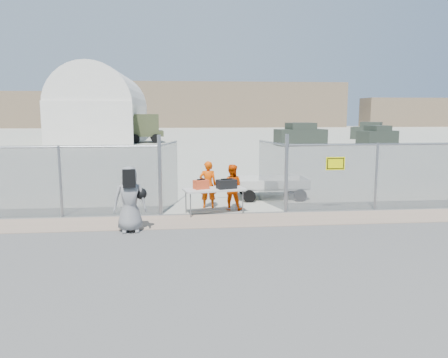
{
  "coord_description": "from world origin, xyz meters",
  "views": [
    {
      "loc": [
        -1.36,
        -11.51,
        3.21
      ],
      "look_at": [
        0.0,
        2.0,
        1.1
      ],
      "focal_mm": 35.0,
      "sensor_mm": 36.0,
      "label": 1
    }
  ],
  "objects": [
    {
      "name": "security_worker_left",
      "position": [
        -0.46,
        2.8,
        0.79
      ],
      "size": [
        0.59,
        0.39,
        1.58
      ],
      "primitive_type": "imported",
      "rotation": [
        0.0,
        0.0,
        3.12
      ],
      "color": "#F04B02",
      "rests_on": "ground"
    },
    {
      "name": "chain_link_fence",
      "position": [
        0.0,
        2.0,
        1.1
      ],
      "size": [
        40.0,
        0.2,
        2.2
      ],
      "primitive_type": null,
      "color": "gray",
      "rests_on": "ground"
    },
    {
      "name": "black_duffel",
      "position": [
        0.07,
        1.92,
        0.95
      ],
      "size": [
        0.66,
        0.5,
        0.28
      ],
      "primitive_type": "cube",
      "rotation": [
        0.0,
        0.0,
        0.29
      ],
      "color": "black",
      "rests_on": "folding_table"
    },
    {
      "name": "military_truck",
      "position": [
        -6.17,
        34.2,
        1.47
      ],
      "size": [
        6.35,
        2.89,
        2.93
      ],
      "primitive_type": null,
      "rotation": [
        0.0,
        0.0,
        0.1
      ],
      "color": "#3D4427",
      "rests_on": "ground"
    },
    {
      "name": "dirt_strip",
      "position": [
        0.0,
        1.0,
        0.01
      ],
      "size": [
        44.0,
        1.6,
        0.01
      ],
      "primitive_type": "cube",
      "color": "gray",
      "rests_on": "ground"
    },
    {
      "name": "orange_bag",
      "position": [
        -0.73,
        1.95,
        0.95
      ],
      "size": [
        0.52,
        0.45,
        0.28
      ],
      "primitive_type": "cube",
      "rotation": [
        0.0,
        0.0,
        0.41
      ],
      "color": "#E54921",
      "rests_on": "folding_table"
    },
    {
      "name": "distant_hills",
      "position": [
        5.0,
        78.0,
        4.5
      ],
      "size": [
        140.0,
        6.0,
        9.0
      ],
      "primitive_type": null,
      "color": "#7F684F",
      "rests_on": "ground"
    },
    {
      "name": "utility_trailer",
      "position": [
        1.99,
        4.24,
        0.41
      ],
      "size": [
        3.4,
        1.79,
        0.82
      ],
      "primitive_type": null,
      "rotation": [
        0.0,
        0.0,
        -0.01
      ],
      "color": "beige",
      "rests_on": "ground"
    },
    {
      "name": "ground",
      "position": [
        0.0,
        0.0,
        0.0
      ],
      "size": [
        160.0,
        160.0,
        0.0
      ],
      "primitive_type": "plane",
      "color": "#4A4A4A"
    },
    {
      "name": "visitor",
      "position": [
        -2.73,
        0.1,
        0.89
      ],
      "size": [
        0.93,
        0.67,
        1.78
      ],
      "primitive_type": "imported",
      "rotation": [
        0.0,
        0.0,
        0.12
      ],
      "color": "gray",
      "rests_on": "ground"
    },
    {
      "name": "security_worker_right",
      "position": [
        0.29,
        2.45,
        0.75
      ],
      "size": [
        0.84,
        0.71,
        1.51
      ],
      "primitive_type": "imported",
      "rotation": [
        0.0,
        0.0,
        2.93
      ],
      "color": "#F04B02",
      "rests_on": "ground"
    },
    {
      "name": "parked_vehicle_mid",
      "position": [
        20.59,
        37.1,
        0.97
      ],
      "size": [
        4.66,
        3.96,
        1.94
      ],
      "primitive_type": null,
      "rotation": [
        0.0,
        0.0,
        -0.57
      ],
      "color": "#2B332A",
      "rests_on": "ground"
    },
    {
      "name": "parked_vehicle_far",
      "position": [
        18.01,
        29.81,
        0.9
      ],
      "size": [
        4.36,
        3.11,
        1.8
      ],
      "primitive_type": null,
      "rotation": [
        0.0,
        0.0,
        0.37
      ],
      "color": "#2B332A",
      "rests_on": "ground"
    },
    {
      "name": "parked_vehicle_near",
      "position": [
        9.96,
        28.81,
        1.05
      ],
      "size": [
        4.9,
        2.77,
        2.1
      ],
      "primitive_type": null,
      "rotation": [
        0.0,
        0.0,
        0.15
      ],
      "color": "#2B332A",
      "rests_on": "ground"
    },
    {
      "name": "quonset_hangar",
      "position": [
        -10.0,
        40.0,
        4.0
      ],
      "size": [
        9.0,
        18.0,
        8.0
      ],
      "primitive_type": null,
      "color": "white",
      "rests_on": "ground"
    },
    {
      "name": "folding_table",
      "position": [
        -0.31,
        1.96,
        0.4
      ],
      "size": [
        2.02,
        1.17,
        0.81
      ],
      "primitive_type": null,
      "rotation": [
        0.0,
        0.0,
        0.21
      ],
      "color": "beige",
      "rests_on": "ground"
    },
    {
      "name": "tarmac_inside",
      "position": [
        0.0,
        42.0,
        0.01
      ],
      "size": [
        160.0,
        80.0,
        0.01
      ],
      "primitive_type": "cube",
      "color": "#AAAA97",
      "rests_on": "ground"
    }
  ]
}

